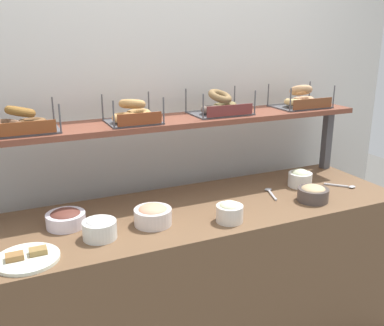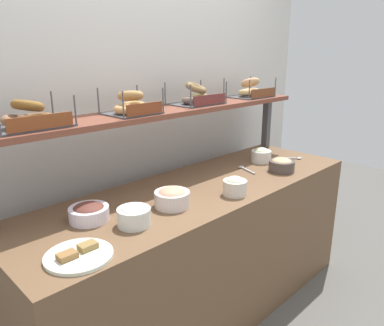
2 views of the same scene
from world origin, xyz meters
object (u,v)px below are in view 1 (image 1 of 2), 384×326
Objects in this scene: serving_spoon_by_edge at (270,192)px; bagel_basket_cinnamon_raisin at (21,123)px; bagel_basket_poppy at (220,106)px; bowl_hummus at (313,193)px; bowl_cream_cheese at (100,228)px; serving_spoon_near_plate at (345,186)px; bowl_potato_salad at (230,211)px; bowl_scallion_spread at (300,178)px; bowl_chocolate_spread at (66,218)px; bagel_basket_sesame at (132,114)px; bagel_basket_plain at (300,100)px; serving_plate_white at (27,258)px; bowl_lox_spread at (153,215)px.

serving_spoon_by_edge is 1.38m from bagel_basket_cinnamon_raisin.
bagel_basket_poppy is at bearing 127.76° from serving_spoon_by_edge.
serving_spoon_by_edge is (-0.14, 0.19, -0.04)m from bowl_hummus.
bagel_basket_poppy reaches higher than bowl_cream_cheese.
bowl_hummus reaches higher than serving_spoon_near_plate.
bowl_hummus is 1.16m from bowl_cream_cheese.
bowl_potato_salad is 0.97× the size of serving_spoon_near_plate.
bowl_scallion_spread is at bearing 69.18° from bowl_hummus.
bowl_potato_salad is 0.95× the size of bowl_scallion_spread.
bagel_basket_cinnamon_raisin reaches higher than serving_spoon_near_plate.
bagel_basket_sesame reaches higher than bowl_chocolate_spread.
bagel_basket_plain is at bearing 105.08° from serving_spoon_near_plate.
bowl_cream_cheese reaches higher than bowl_chocolate_spread.
bagel_basket_poppy is at bearing 13.31° from bowl_chocolate_spread.
bagel_basket_poppy is at bearing 67.91° from bowl_potato_salad.
serving_spoon_by_edge is 0.65m from bagel_basket_plain.
bagel_basket_poppy is (1.13, 0.48, 0.47)m from serving_plate_white.
serving_plate_white is 1.53× the size of serving_spoon_by_edge.
bagel_basket_plain is at bearing 0.92° from bagel_basket_sesame.
bagel_basket_sesame is at bearing 153.97° from bowl_hummus.
bagel_basket_sesame reaches higher than serving_spoon_by_edge.
bowl_scallion_spread is 1.07m from bagel_basket_sesame.
bagel_basket_sesame is at bearing -1.05° from bagel_basket_cinnamon_raisin.
bowl_scallion_spread is at bearing -28.36° from bagel_basket_poppy.
bowl_lox_spread is at bearing 10.93° from serving_plate_white.
bowl_cream_cheese is at bearing -153.36° from bagel_basket_poppy.
bagel_basket_plain is (0.37, 0.25, 0.47)m from serving_spoon_by_edge.
bagel_basket_poppy is (-0.34, 0.45, 0.43)m from bowl_hummus.
serving_plate_white is at bearing 179.29° from bowl_potato_salad.
bowl_lox_spread is 0.79m from bagel_basket_poppy.
bagel_basket_sesame is at bearing 37.21° from serving_plate_white.
bagel_basket_plain reaches higher than bagel_basket_poppy.
bowl_chocolate_spread is 1.58m from bagel_basket_plain.
bowl_scallion_spread reaches higher than bowl_lox_spread.
bowl_hummus is 0.55m from bowl_potato_salad.
serving_spoon_near_plate is at bearing 16.18° from bowl_hummus.
bowl_potato_salad is 0.72× the size of bowl_chocolate_spread.
bowl_cream_cheese is at bearing 13.16° from serving_plate_white.
bagel_basket_cinnamon_raisin is at bearing 169.22° from serving_spoon_by_edge.
serving_spoon_near_plate is 0.49× the size of bagel_basket_sesame.
bowl_chocolate_spread is 0.71× the size of serving_plate_white.
bowl_scallion_spread reaches higher than serving_plate_white.
bagel_basket_cinnamon_raisin reaches higher than bowl_scallion_spread.
bowl_potato_salad is at bearing -28.89° from bagel_basket_cinnamon_raisin.
bowl_cream_cheese is at bearing -178.00° from serving_spoon_near_plate.
bowl_scallion_spread is at bearing 22.85° from bowl_potato_salad.
bowl_scallion_spread is (1.24, 0.18, 0.00)m from bowl_cream_cheese.
bowl_potato_salad reaches higher than bowl_cream_cheese.
bagel_basket_poppy is 0.57m from bagel_basket_plain.
serving_plate_white is (-1.56, -0.25, -0.04)m from bowl_scallion_spread.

